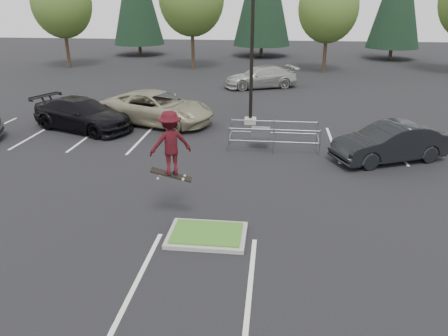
# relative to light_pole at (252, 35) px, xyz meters

# --- Properties ---
(ground) EXTENTS (120.00, 120.00, 0.00)m
(ground) POSITION_rel_light_pole_xyz_m (-0.50, -12.00, -4.56)
(ground) COLOR black
(ground) RESTS_ON ground
(grass_median) EXTENTS (2.20, 1.60, 0.16)m
(grass_median) POSITION_rel_light_pole_xyz_m (-0.50, -12.00, -4.48)
(grass_median) COLOR #9B9890
(grass_median) RESTS_ON ground
(stall_lines) EXTENTS (22.62, 17.60, 0.01)m
(stall_lines) POSITION_rel_light_pole_xyz_m (-1.85, -5.98, -4.56)
(stall_lines) COLOR white
(stall_lines) RESTS_ON ground
(light_pole) EXTENTS (0.70, 0.60, 10.12)m
(light_pole) POSITION_rel_light_pole_xyz_m (0.00, 0.00, 0.00)
(light_pole) COLOR #9B9890
(light_pole) RESTS_ON ground
(decid_a) EXTENTS (5.44, 5.44, 8.91)m
(decid_a) POSITION_rel_light_pole_xyz_m (-18.51, 18.03, 1.02)
(decid_a) COLOR #38281C
(decid_a) RESTS_ON ground
(decid_b) EXTENTS (5.89, 5.89, 9.64)m
(decid_b) POSITION_rel_light_pole_xyz_m (-6.51, 18.53, 1.48)
(decid_b) COLOR #38281C
(decid_b) RESTS_ON ground
(decid_c) EXTENTS (5.12, 5.12, 8.38)m
(decid_c) POSITION_rel_light_pole_xyz_m (5.49, 17.83, 0.69)
(decid_c) COLOR #38281C
(decid_c) RESTS_ON ground
(cart_corral) EXTENTS (3.96, 1.43, 1.12)m
(cart_corral) POSITION_rel_light_pole_xyz_m (0.82, -4.00, -3.86)
(cart_corral) COLOR gray
(cart_corral) RESTS_ON ground
(skateboarder) EXTENTS (1.40, 1.17, 2.12)m
(skateboarder) POSITION_rel_light_pole_xyz_m (-1.70, -11.00, -2.14)
(skateboarder) COLOR black
(skateboarder) RESTS_ON ground
(car_l_tan) EXTENTS (6.72, 4.66, 1.71)m
(car_l_tan) POSITION_rel_light_pole_xyz_m (-5.00, -0.50, -3.71)
(car_l_tan) COLOR gray
(car_l_tan) RESTS_ON ground
(car_l_black) EXTENTS (5.93, 4.12, 1.59)m
(car_l_black) POSITION_rel_light_pole_xyz_m (-8.50, -2.07, -3.76)
(car_l_black) COLOR black
(car_l_black) RESTS_ON ground
(car_r_charc) EXTENTS (4.99, 3.40, 1.56)m
(car_r_charc) POSITION_rel_light_pole_xyz_m (6.00, -5.00, -3.78)
(car_r_charc) COLOR black
(car_r_charc) RESTS_ON ground
(car_far_silver) EXTENTS (5.80, 3.98, 1.56)m
(car_far_silver) POSITION_rel_light_pole_xyz_m (0.25, 10.00, -3.78)
(car_far_silver) COLOR #AEAEA9
(car_far_silver) RESTS_ON ground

